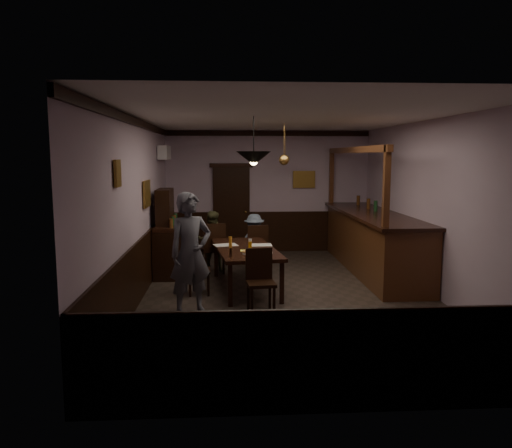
{
  "coord_description": "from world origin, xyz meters",
  "views": [
    {
      "loc": [
        -1.03,
        -8.31,
        2.38
      ],
      "look_at": [
        -0.49,
        0.65,
        1.15
      ],
      "focal_mm": 35.0,
      "sensor_mm": 36.0,
      "label": 1
    }
  ],
  "objects": [
    {
      "name": "newspaper_left",
      "position": [
        -1.05,
        0.73,
        0.75
      ],
      "size": [
        0.48,
        0.4,
        0.01
      ],
      "primitive_type": "cube",
      "rotation": [
        0.0,
        0.0,
        0.27
      ],
      "color": "silver",
      "rests_on": "dining_table"
    },
    {
      "name": "chair_side",
      "position": [
        -1.58,
        0.14,
        0.49
      ],
      "size": [
        0.41,
        0.41,
        0.89
      ],
      "rotation": [
        0.0,
        0.0,
        1.63
      ],
      "color": "black",
      "rests_on": "ground"
    },
    {
      "name": "room",
      "position": [
        0.0,
        0.0,
        1.5
      ],
      "size": [
        5.01,
        8.01,
        3.01
      ],
      "color": "#2D2621",
      "rests_on": "ground"
    },
    {
      "name": "soda_can",
      "position": [
        -0.61,
        0.39,
        0.81
      ],
      "size": [
        0.07,
        0.07,
        0.12
      ],
      "primitive_type": "cylinder",
      "color": "orange",
      "rests_on": "dining_table"
    },
    {
      "name": "chair_far_left",
      "position": [
        -1.29,
        1.65,
        0.57
      ],
      "size": [
        0.54,
        0.54,
        1.04
      ],
      "rotation": [
        0.0,
        0.0,
        3.36
      ],
      "color": "black",
      "rests_on": "ground"
    },
    {
      "name": "chair_far_right",
      "position": [
        -0.41,
        1.77,
        0.54
      ],
      "size": [
        0.48,
        0.48,
        0.99
      ],
      "rotation": [
        0.0,
        0.0,
        3.28
      ],
      "color": "black",
      "rests_on": "ground"
    },
    {
      "name": "person_standing",
      "position": [
        -1.57,
        -0.92,
        0.92
      ],
      "size": [
        0.8,
        0.71,
        1.85
      ],
      "primitive_type": "imported",
      "rotation": [
        0.0,
        0.0,
        0.5
      ],
      "color": "#51515C",
      "rests_on": "ground"
    },
    {
      "name": "saucer",
      "position": [
        -0.32,
        -0.07,
        0.76
      ],
      "size": [
        0.15,
        0.15,
        0.01
      ],
      "primitive_type": "cylinder",
      "color": "white",
      "rests_on": "dining_table"
    },
    {
      "name": "ac_unit",
      "position": [
        -2.38,
        2.9,
        2.45
      ],
      "size": [
        0.2,
        0.85,
        0.3
      ],
      "color": "white",
      "rests_on": "ground"
    },
    {
      "name": "pastry_ring_b",
      "position": [
        -0.67,
        -0.05,
        0.79
      ],
      "size": [
        0.13,
        0.13,
        0.04
      ],
      "primitive_type": "torus",
      "color": "#C68C47",
      "rests_on": "pastry_plate"
    },
    {
      "name": "picture_back",
      "position": [
        0.9,
        3.96,
        1.8
      ],
      "size": [
        0.55,
        0.04,
        0.42
      ],
      "color": "olive",
      "rests_on": "ground"
    },
    {
      "name": "water_glass",
      "position": [
        -0.6,
        0.51,
        0.82
      ],
      "size": [
        0.06,
        0.06,
        0.15
      ],
      "primitive_type": "cylinder",
      "color": "silver",
      "rests_on": "dining_table"
    },
    {
      "name": "pendant_brass_far",
      "position": [
        0.3,
        2.92,
        2.3
      ],
      "size": [
        0.2,
        0.2,
        0.81
      ],
      "color": "#BF8C3F",
      "rests_on": "ground"
    },
    {
      "name": "pastry_ring_a",
      "position": [
        -0.71,
        -0.1,
        0.79
      ],
      "size": [
        0.13,
        0.13,
        0.04
      ],
      "primitive_type": "torus",
      "color": "#C68C47",
      "rests_on": "pastry_plate"
    },
    {
      "name": "pepper_mill",
      "position": [
        -0.96,
        -0.32,
        0.82
      ],
      "size": [
        0.04,
        0.04,
        0.14
      ],
      "primitive_type": "cylinder",
      "color": "black",
      "rests_on": "dining_table"
    },
    {
      "name": "person_seated_left",
      "position": [
        -1.34,
        1.93,
        0.63
      ],
      "size": [
        0.68,
        0.56,
        1.25
      ],
      "primitive_type": "imported",
      "rotation": [
        0.0,
        0.0,
        2.98
      ],
      "color": "#4A4A2C",
      "rests_on": "ground"
    },
    {
      "name": "dining_table",
      "position": [
        -0.69,
        0.45,
        0.69
      ],
      "size": [
        1.27,
        2.31,
        0.75
      ],
      "rotation": [
        0.0,
        0.0,
        0.13
      ],
      "color": "black",
      "rests_on": "ground"
    },
    {
      "name": "pendant_iron",
      "position": [
        -0.59,
        -0.34,
        2.34
      ],
      "size": [
        0.56,
        0.56,
        0.77
      ],
      "color": "black",
      "rests_on": "ground"
    },
    {
      "name": "napkin",
      "position": [
        -0.72,
        0.18,
        0.75
      ],
      "size": [
        0.17,
        0.17,
        0.0
      ],
      "primitive_type": "cube",
      "rotation": [
        0.0,
        0.0,
        0.13
      ],
      "color": "#FCFB5C",
      "rests_on": "dining_table"
    },
    {
      "name": "bar_counter",
      "position": [
        1.99,
        1.7,
        0.64
      ],
      "size": [
        1.06,
        4.57,
        2.56
      ],
      "color": "#432711",
      "rests_on": "ground"
    },
    {
      "name": "picture_left_small",
      "position": [
        -2.46,
        -1.6,
        2.15
      ],
      "size": [
        0.04,
        0.28,
        0.36
      ],
      "color": "olive",
      "rests_on": "ground"
    },
    {
      "name": "newspaper_right",
      "position": [
        -0.41,
        0.7,
        0.75
      ],
      "size": [
        0.43,
        0.31,
        0.01
      ],
      "primitive_type": "cube",
      "rotation": [
        0.0,
        0.0,
        0.02
      ],
      "color": "silver",
      "rests_on": "dining_table"
    },
    {
      "name": "coffee_cup",
      "position": [
        -0.32,
        -0.06,
        0.8
      ],
      "size": [
        0.09,
        0.09,
        0.07
      ],
      "primitive_type": "imported",
      "rotation": [
        0.0,
        0.0,
        0.13
      ],
      "color": "white",
      "rests_on": "saucer"
    },
    {
      "name": "person_seated_right",
      "position": [
        -0.44,
        2.05,
        0.59
      ],
      "size": [
        0.83,
        0.58,
        1.17
      ],
      "primitive_type": "imported",
      "rotation": [
        0.0,
        0.0,
        3.35
      ],
      "color": "slate",
      "rests_on": "ground"
    },
    {
      "name": "pendant_brass_mid",
      "position": [
        0.1,
        1.4,
        2.3
      ],
      "size": [
        0.2,
        0.2,
        0.81
      ],
      "color": "#BF8C3F",
      "rests_on": "ground"
    },
    {
      "name": "picture_left_large",
      "position": [
        -2.46,
        0.8,
        1.7
      ],
      "size": [
        0.04,
        0.62,
        0.48
      ],
      "color": "olive",
      "rests_on": "ground"
    },
    {
      "name": "sideboard",
      "position": [
        -2.21,
        1.66,
        0.69
      ],
      "size": [
        0.47,
        1.31,
        1.73
      ],
      "color": "black",
      "rests_on": "ground"
    },
    {
      "name": "beer_glass",
      "position": [
        -0.96,
        0.47,
        0.85
      ],
      "size": [
        0.06,
        0.06,
        0.2
      ],
      "primitive_type": "cylinder",
      "color": "#BF721E",
      "rests_on": "dining_table"
    },
    {
      "name": "pastry_plate",
      "position": [
        -0.66,
        -0.1,
        0.76
      ],
      "size": [
        0.22,
        0.22,
        0.01
      ],
      "primitive_type": "cylinder",
      "color": "white",
      "rests_on": "dining_table"
    },
    {
      "name": "door_back",
      "position": [
        -0.9,
        3.95,
        1.05
      ],
      "size": [
        0.9,
        0.06,
        2.1
      ],
      "primitive_type": "cube",
      "color": "black",
      "rests_on": "ground"
    },
    {
      "name": "chair_near",
      "position": [
        -0.52,
        -0.86,
        0.53
      ],
      "size": [
        0.46,
        0.46,
        0.97
      ],
      "rotation": [
        0.0,
        0.0,
        0.11
      ],
      "color": "black",
      "rests_on": "ground"
    }
  ]
}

